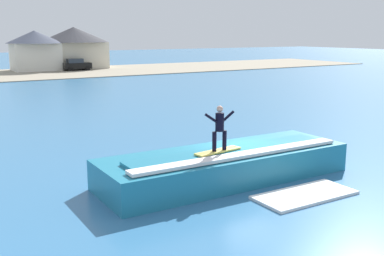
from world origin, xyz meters
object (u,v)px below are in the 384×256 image
at_px(car_far_shore, 77,65).
at_px(house_gabled_white, 74,45).
at_px(surfer, 220,126).
at_px(surfboard, 218,151).
at_px(house_small_cottage, 35,48).
at_px(wave_crest, 226,165).

height_order(car_far_shore, house_gabled_white, house_gabled_white).
xyz_separation_m(surfer, house_gabled_white, (13.04, 59.79, 1.45)).
relative_size(surfboard, car_far_shore, 0.50).
bearing_deg(surfboard, house_gabled_white, 77.66).
distance_m(surfboard, car_far_shore, 56.09).
height_order(house_gabled_white, house_small_cottage, house_gabled_white).
bearing_deg(car_far_shore, surfboard, -102.10).
xyz_separation_m(wave_crest, car_far_shore, (11.14, 54.49, 0.34)).
bearing_deg(wave_crest, surfboard, -150.25).
xyz_separation_m(surfer, house_small_cottage, (6.55, 57.97, 1.18)).
xyz_separation_m(wave_crest, surfboard, (-0.62, -0.36, 0.71)).
distance_m(surfer, house_gabled_white, 61.21).
height_order(surfboard, surfer, surfer).
bearing_deg(car_far_shore, surfer, -102.07).
distance_m(surfer, house_small_cottage, 58.35).
distance_m(surfboard, house_gabled_white, 61.19).
relative_size(surfer, car_far_shore, 0.41).
distance_m(surfer, car_far_shore, 56.16).
height_order(surfboard, car_far_shore, car_far_shore).
relative_size(surfer, house_gabled_white, 0.15).
bearing_deg(car_far_shore, house_small_cottage, 149.46).
bearing_deg(surfboard, house_small_cottage, 83.53).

